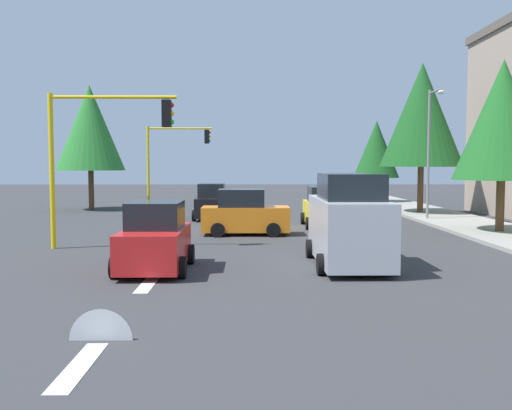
{
  "coord_description": "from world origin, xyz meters",
  "views": [
    {
      "loc": [
        26.86,
        -0.43,
        3.06
      ],
      "look_at": [
        0.75,
        -0.09,
        1.2
      ],
      "focal_mm": 40.55,
      "sensor_mm": 36.0,
      "label": 1
    }
  ],
  "objects_px": {
    "traffic_signal_far_right": "(174,150)",
    "delivery_van_silver": "(349,223)",
    "car_black": "(212,203)",
    "tree_roadside_mid": "(422,115)",
    "tree_roadside_near": "(503,120)",
    "car_orange": "(245,214)",
    "traffic_signal_near_right": "(102,139)",
    "car_red": "(155,240)",
    "car_yellow": "(323,209)",
    "tree_opposite_side": "(90,128)",
    "street_lamp_curbside": "(431,139)",
    "tree_roadside_far": "(376,149)"
  },
  "relations": [
    {
      "from": "street_lamp_curbside",
      "to": "tree_opposite_side",
      "type": "height_order",
      "value": "tree_opposite_side"
    },
    {
      "from": "tree_roadside_mid",
      "to": "car_black",
      "type": "height_order",
      "value": "tree_roadside_mid"
    },
    {
      "from": "tree_roadside_mid",
      "to": "traffic_signal_far_right",
      "type": "bearing_deg",
      "value": -110.91
    },
    {
      "from": "tree_roadside_near",
      "to": "tree_opposite_side",
      "type": "xyz_separation_m",
      "value": [
        -14.0,
        -21.5,
        0.52
      ]
    },
    {
      "from": "traffic_signal_far_right",
      "to": "tree_roadside_near",
      "type": "xyz_separation_m",
      "value": [
        16.0,
        16.2,
        0.91
      ]
    },
    {
      "from": "traffic_signal_far_right",
      "to": "car_black",
      "type": "distance_m",
      "value": 9.92
    },
    {
      "from": "traffic_signal_near_right",
      "to": "traffic_signal_far_right",
      "type": "xyz_separation_m",
      "value": [
        -20.0,
        -0.02,
        0.08
      ]
    },
    {
      "from": "tree_roadside_near",
      "to": "tree_roadside_mid",
      "type": "relative_size",
      "value": 0.83
    },
    {
      "from": "tree_roadside_far",
      "to": "delivery_van_silver",
      "type": "height_order",
      "value": "tree_roadside_far"
    },
    {
      "from": "traffic_signal_near_right",
      "to": "car_red",
      "type": "bearing_deg",
      "value": 30.29
    },
    {
      "from": "street_lamp_curbside",
      "to": "tree_opposite_side",
      "type": "xyz_separation_m",
      "value": [
        -8.39,
        -20.2,
        1.11
      ]
    },
    {
      "from": "tree_opposite_side",
      "to": "car_yellow",
      "type": "height_order",
      "value": "tree_opposite_side"
    },
    {
      "from": "traffic_signal_far_right",
      "to": "delivery_van_silver",
      "type": "bearing_deg",
      "value": 19.23
    },
    {
      "from": "car_orange",
      "to": "traffic_signal_far_right",
      "type": "bearing_deg",
      "value": -162.32
    },
    {
      "from": "traffic_signal_near_right",
      "to": "car_orange",
      "type": "height_order",
      "value": "traffic_signal_near_right"
    },
    {
      "from": "traffic_signal_far_right",
      "to": "tree_roadside_far",
      "type": "distance_m",
      "value": 15.72
    },
    {
      "from": "car_yellow",
      "to": "car_black",
      "type": "distance_m",
      "value": 7.04
    },
    {
      "from": "traffic_signal_far_right",
      "to": "tree_roadside_far",
      "type": "bearing_deg",
      "value": 104.74
    },
    {
      "from": "tree_opposite_side",
      "to": "car_orange",
      "type": "bearing_deg",
      "value": 36.6
    },
    {
      "from": "car_red",
      "to": "car_black",
      "type": "relative_size",
      "value": 0.98
    },
    {
      "from": "tree_opposite_side",
      "to": "tree_roadside_far",
      "type": "distance_m",
      "value": 21.4
    },
    {
      "from": "tree_opposite_side",
      "to": "car_black",
      "type": "height_order",
      "value": "tree_opposite_side"
    },
    {
      "from": "street_lamp_curbside",
      "to": "car_yellow",
      "type": "height_order",
      "value": "street_lamp_curbside"
    },
    {
      "from": "tree_roadside_near",
      "to": "tree_opposite_side",
      "type": "distance_m",
      "value": 25.66
    },
    {
      "from": "traffic_signal_near_right",
      "to": "car_yellow",
      "type": "bearing_deg",
      "value": 128.32
    },
    {
      "from": "street_lamp_curbside",
      "to": "car_red",
      "type": "xyz_separation_m",
      "value": [
        14.01,
        -12.31,
        -3.45
      ]
    },
    {
      "from": "tree_roadside_far",
      "to": "car_red",
      "type": "bearing_deg",
      "value": -23.95
    },
    {
      "from": "tree_opposite_side",
      "to": "car_yellow",
      "type": "distance_m",
      "value": 18.52
    },
    {
      "from": "tree_roadside_near",
      "to": "car_yellow",
      "type": "xyz_separation_m",
      "value": [
        -3.02,
        -7.3,
        -4.05
      ]
    },
    {
      "from": "traffic_signal_near_right",
      "to": "street_lamp_curbside",
      "type": "bearing_deg",
      "value": 122.85
    },
    {
      "from": "tree_roadside_near",
      "to": "delivery_van_silver",
      "type": "height_order",
      "value": "tree_roadside_near"
    },
    {
      "from": "traffic_signal_near_right",
      "to": "car_red",
      "type": "xyz_separation_m",
      "value": [
        4.4,
        2.57,
        -3.06
      ]
    },
    {
      "from": "car_red",
      "to": "tree_opposite_side",
      "type": "bearing_deg",
      "value": -160.6
    },
    {
      "from": "traffic_signal_far_right",
      "to": "tree_roadside_near",
      "type": "relative_size",
      "value": 0.76
    },
    {
      "from": "tree_roadside_near",
      "to": "tree_roadside_mid",
      "type": "xyz_separation_m",
      "value": [
        -10.0,
        -0.5,
        1.05
      ]
    },
    {
      "from": "delivery_van_silver",
      "to": "car_orange",
      "type": "height_order",
      "value": "delivery_van_silver"
    },
    {
      "from": "traffic_signal_near_right",
      "to": "tree_roadside_mid",
      "type": "distance_m",
      "value": 21.12
    },
    {
      "from": "street_lamp_curbside",
      "to": "car_black",
      "type": "relative_size",
      "value": 1.88
    },
    {
      "from": "tree_roadside_far",
      "to": "traffic_signal_far_right",
      "type": "bearing_deg",
      "value": -75.26
    },
    {
      "from": "tree_opposite_side",
      "to": "tree_roadside_far",
      "type": "height_order",
      "value": "tree_opposite_side"
    },
    {
      "from": "tree_roadside_mid",
      "to": "delivery_van_silver",
      "type": "bearing_deg",
      "value": -22.77
    },
    {
      "from": "car_orange",
      "to": "car_black",
      "type": "distance_m",
      "value": 7.4
    },
    {
      "from": "traffic_signal_far_right",
      "to": "tree_roadside_mid",
      "type": "height_order",
      "value": "tree_roadside_mid"
    },
    {
      "from": "traffic_signal_near_right",
      "to": "car_yellow",
      "type": "height_order",
      "value": "traffic_signal_near_right"
    },
    {
      "from": "car_red",
      "to": "traffic_signal_near_right",
      "type": "bearing_deg",
      "value": -149.71
    },
    {
      "from": "traffic_signal_near_right",
      "to": "traffic_signal_far_right",
      "type": "distance_m",
      "value": 20.0
    },
    {
      "from": "car_black",
      "to": "tree_roadside_mid",
      "type": "bearing_deg",
      "value": 102.81
    },
    {
      "from": "tree_opposite_side",
      "to": "car_orange",
      "type": "xyz_separation_m",
      "value": [
        14.0,
        10.4,
        -4.57
      ]
    },
    {
      "from": "traffic_signal_near_right",
      "to": "tree_opposite_side",
      "type": "height_order",
      "value": "tree_opposite_side"
    },
    {
      "from": "tree_opposite_side",
      "to": "delivery_van_silver",
      "type": "height_order",
      "value": "tree_opposite_side"
    }
  ]
}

